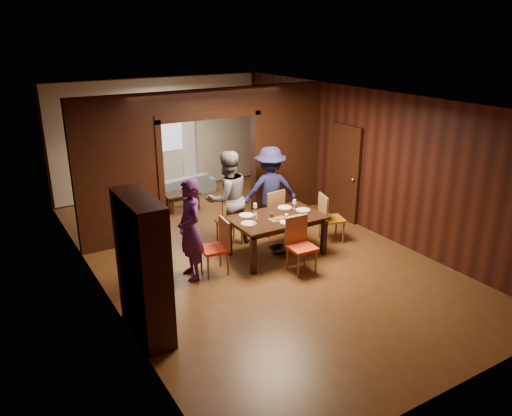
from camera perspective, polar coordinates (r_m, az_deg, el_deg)
floor at (r=9.52m, az=-0.77°, el=-5.14°), size 9.00×9.00×0.00m
ceiling at (r=8.69m, az=-0.87°, el=12.44°), size 5.50×9.00×0.02m
room_walls at (r=10.59m, az=-6.00°, el=6.04°), size 5.52×9.01×2.90m
person_purple at (r=8.36m, az=-7.54°, el=-2.46°), size 0.45×0.66×1.75m
person_grey at (r=9.59m, az=-3.28°, el=1.07°), size 0.93×0.73×1.87m
person_navy at (r=10.21m, az=1.62°, el=2.07°), size 1.31×0.98×1.80m
sofa at (r=12.74m, az=-8.81°, el=2.53°), size 1.91×0.99×0.53m
serving_bowl at (r=9.24m, az=2.73°, el=-0.54°), size 0.37×0.37×0.09m
dining_table at (r=9.31m, az=2.35°, el=-3.18°), size 1.70×1.05×0.76m
coffee_table at (r=11.81m, az=-8.52°, el=0.80°), size 0.80×0.50×0.40m
chair_left at (r=8.61m, az=-4.82°, el=-4.49°), size 0.48×0.48×0.97m
chair_right at (r=9.99m, az=8.68°, el=-1.09°), size 0.55×0.55×0.97m
chair_far_l at (r=9.75m, az=-3.10°, el=-1.42°), size 0.47×0.47×0.97m
chair_far_r at (r=10.20m, az=1.59°, el=-0.41°), size 0.48×0.48×0.97m
chair_near at (r=8.67m, az=5.28°, el=-4.33°), size 0.46×0.46×0.97m
hutch at (r=6.92m, az=-12.78°, el=-6.66°), size 0.40×1.20×2.00m
door_right at (r=11.02m, az=10.09°, el=3.95°), size 0.06×0.90×2.10m
window_far at (r=12.86m, az=-10.99°, el=9.17°), size 1.20×0.03×1.30m
curtain_left at (r=12.68m, az=-13.97°, el=6.71°), size 0.35×0.06×2.40m
curtain_right at (r=13.19m, az=-7.73°, el=7.61°), size 0.35×0.06×2.40m
plate_left at (r=8.84m, az=-0.87°, el=-1.76°), size 0.27×0.27×0.01m
plate_far_l at (r=9.22m, az=-1.12°, el=-0.82°), size 0.27×0.27×0.01m
plate_far_r at (r=9.63m, az=3.29°, el=0.07°), size 0.27×0.27×0.01m
plate_right at (r=9.52m, az=5.39°, el=-0.22°), size 0.27×0.27×0.01m
plate_near at (r=8.91m, az=3.61°, el=-1.62°), size 0.27×0.27×0.01m
platter_a at (r=9.03m, az=2.55°, el=-1.21°), size 0.30×0.20×0.04m
platter_b at (r=9.15m, az=4.68°, el=-0.98°), size 0.30×0.20×0.04m
wineglass_left at (r=8.80m, az=-0.10°, el=-1.28°), size 0.08×0.08×0.18m
wineglass_far at (r=9.34m, az=-0.11°, el=0.01°), size 0.08×0.08×0.18m
wineglass_right at (r=9.57m, az=4.42°, el=0.46°), size 0.08×0.08×0.18m
tumbler at (r=8.93m, az=3.50°, el=-1.14°), size 0.07×0.07×0.14m
condiment_jar at (r=9.06m, az=1.86°, el=-0.88°), size 0.08×0.08×0.11m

